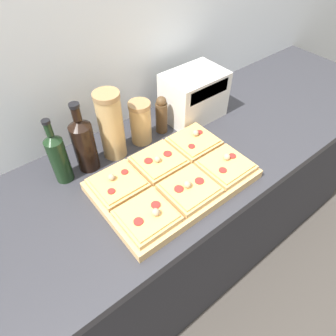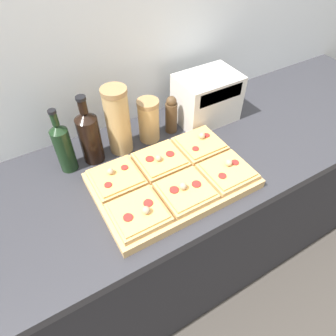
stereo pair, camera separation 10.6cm
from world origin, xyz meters
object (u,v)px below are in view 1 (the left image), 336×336
cutting_board (173,180)px  pepper_mill (161,115)px  wine_bottle (84,143)px  grain_jar_short (141,122)px  olive_oil_bottle (58,157)px  grain_jar_tall (111,126)px  toaster_oven (194,96)px

cutting_board → pepper_mill: size_ratio=3.25×
wine_bottle → grain_jar_short: size_ratio=1.53×
cutting_board → olive_oil_bottle: 0.41m
cutting_board → wine_bottle: (-0.19, 0.27, 0.10)m
wine_bottle → grain_jar_tall: bearing=0.0°
toaster_oven → grain_jar_tall: bearing=179.9°
grain_jar_tall → pepper_mill: (0.23, 0.00, -0.06)m
cutting_board → olive_oil_bottle: bearing=137.5°
grain_jar_short → pepper_mill: size_ratio=1.09×
cutting_board → grain_jar_tall: 0.30m
olive_oil_bottle → wine_bottle: (0.10, -0.00, 0.01)m
olive_oil_bottle → pepper_mill: (0.45, 0.00, -0.02)m
cutting_board → grain_jar_tall: grain_jar_tall is taller
pepper_mill → cutting_board: bearing=-120.1°
wine_bottle → grain_jar_tall: 0.12m
wine_bottle → grain_jar_short: (0.24, 0.00, -0.02)m
olive_oil_bottle → toaster_oven: size_ratio=0.92×
pepper_mill → toaster_oven: bearing=-0.3°
cutting_board → toaster_oven: toaster_oven is taller
olive_oil_bottle → wine_bottle: bearing=-0.0°
cutting_board → wine_bottle: size_ratio=1.96×
wine_bottle → olive_oil_bottle: bearing=180.0°
grain_jar_short → pepper_mill: 0.11m
olive_oil_bottle → grain_jar_short: 0.34m
olive_oil_bottle → wine_bottle: wine_bottle is taller
cutting_board → wine_bottle: wine_bottle is taller
olive_oil_bottle → pepper_mill: olive_oil_bottle is taller
olive_oil_bottle → wine_bottle: 0.10m
olive_oil_bottle → pepper_mill: 0.45m
olive_oil_bottle → grain_jar_short: bearing=0.0°
olive_oil_bottle → grain_jar_short: (0.34, 0.00, -0.02)m
pepper_mill → grain_jar_short: bearing=180.0°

